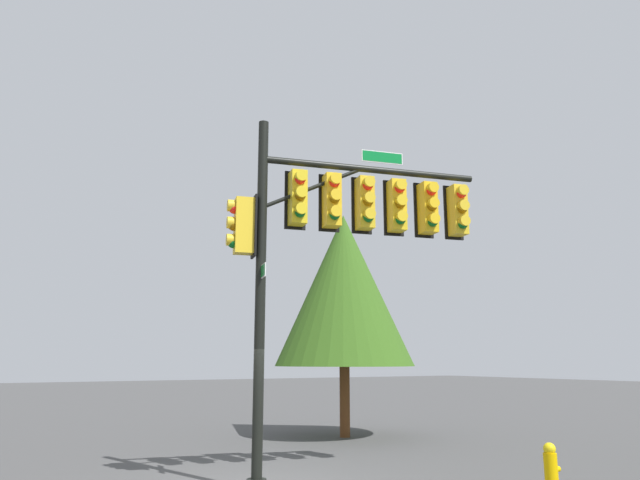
# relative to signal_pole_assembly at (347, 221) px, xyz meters

# --- Properties ---
(signal_pole_assembly) EXTENTS (5.26, 1.86, 7.04)m
(signal_pole_assembly) POSITION_rel_signal_pole_assembly_xyz_m (0.00, 0.00, 0.00)
(signal_pole_assembly) COLOR black
(signal_pole_assembly) RESTS_ON ground_plane
(fire_hydrant) EXTENTS (0.33, 0.24, 0.83)m
(fire_hydrant) POSITION_rel_signal_pole_assembly_xyz_m (2.87, -2.27, -4.69)
(fire_hydrant) COLOR #ECB503
(fire_hydrant) RESTS_ON ground_plane
(tree_mid) EXTENTS (4.36, 4.36, 6.96)m
(tree_mid) POSITION_rel_signal_pole_assembly_xyz_m (3.77, 5.96, -0.57)
(tree_mid) COLOR brown
(tree_mid) RESTS_ON ground_plane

